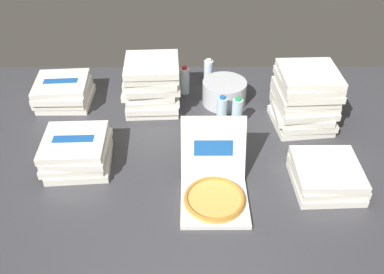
{
  "coord_description": "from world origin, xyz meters",
  "views": [
    {
      "loc": [
        0.04,
        -1.77,
        1.59
      ],
      "look_at": [
        0.05,
        0.1,
        0.14
      ],
      "focal_mm": 38.67,
      "sensor_mm": 36.0,
      "label": 1
    }
  ],
  "objects_px": {
    "pizza_stack_right_far": "(326,175)",
    "water_bottle_0": "(222,111)",
    "open_pizza_box": "(214,186)",
    "pizza_stack_center_near": "(77,152)",
    "pizza_stack_right_near": "(63,92)",
    "ice_bucket": "(224,92)",
    "pizza_stack_left_far": "(305,98)",
    "water_bottle_3": "(208,73)",
    "pizza_stack_left_near": "(152,84)",
    "water_bottle_1": "(185,81)",
    "water_bottle_2": "(237,113)"
  },
  "relations": [
    {
      "from": "pizza_stack_right_far",
      "to": "water_bottle_0",
      "type": "height_order",
      "value": "water_bottle_0"
    },
    {
      "from": "open_pizza_box",
      "to": "pizza_stack_center_near",
      "type": "height_order",
      "value": "open_pizza_box"
    },
    {
      "from": "pizza_stack_right_near",
      "to": "water_bottle_0",
      "type": "xyz_separation_m",
      "value": [
        1.08,
        -0.26,
        0.01
      ]
    },
    {
      "from": "pizza_stack_right_far",
      "to": "ice_bucket",
      "type": "xyz_separation_m",
      "value": [
        -0.5,
        0.82,
        0.02
      ]
    },
    {
      "from": "pizza_stack_right_far",
      "to": "ice_bucket",
      "type": "relative_size",
      "value": 1.23
    },
    {
      "from": "pizza_stack_left_far",
      "to": "water_bottle_0",
      "type": "bearing_deg",
      "value": -179.84
    },
    {
      "from": "open_pizza_box",
      "to": "ice_bucket",
      "type": "xyz_separation_m",
      "value": [
        0.11,
        0.9,
        0.01
      ]
    },
    {
      "from": "pizza_stack_right_near",
      "to": "ice_bucket",
      "type": "height_order",
      "value": "pizza_stack_right_near"
    },
    {
      "from": "pizza_stack_right_near",
      "to": "water_bottle_3",
      "type": "relative_size",
      "value": 1.77
    },
    {
      "from": "pizza_stack_left_far",
      "to": "pizza_stack_left_near",
      "type": "distance_m",
      "value": 1.0
    },
    {
      "from": "pizza_stack_right_near",
      "to": "ice_bucket",
      "type": "distance_m",
      "value": 1.11
    },
    {
      "from": "pizza_stack_right_far",
      "to": "water_bottle_1",
      "type": "relative_size",
      "value": 1.77
    },
    {
      "from": "ice_bucket",
      "to": "water_bottle_0",
      "type": "bearing_deg",
      "value": -97.32
    },
    {
      "from": "pizza_stack_left_near",
      "to": "water_bottle_2",
      "type": "distance_m",
      "value": 0.6
    },
    {
      "from": "pizza_stack_right_near",
      "to": "open_pizza_box",
      "type": "bearing_deg",
      "value": -42.24
    },
    {
      "from": "pizza_stack_right_near",
      "to": "pizza_stack_right_far",
      "type": "bearing_deg",
      "value": -27.23
    },
    {
      "from": "pizza_stack_right_near",
      "to": "pizza_stack_left_near",
      "type": "relative_size",
      "value": 0.97
    },
    {
      "from": "water_bottle_1",
      "to": "water_bottle_2",
      "type": "height_order",
      "value": "same"
    },
    {
      "from": "pizza_stack_left_near",
      "to": "water_bottle_1",
      "type": "distance_m",
      "value": 0.28
    },
    {
      "from": "pizza_stack_right_near",
      "to": "water_bottle_1",
      "type": "bearing_deg",
      "value": 8.3
    },
    {
      "from": "open_pizza_box",
      "to": "ice_bucket",
      "type": "height_order",
      "value": "open_pizza_box"
    },
    {
      "from": "pizza_stack_right_near",
      "to": "pizza_stack_left_near",
      "type": "height_order",
      "value": "pizza_stack_left_near"
    },
    {
      "from": "pizza_stack_right_near",
      "to": "water_bottle_1",
      "type": "xyz_separation_m",
      "value": [
        0.84,
        0.12,
        0.01
      ]
    },
    {
      "from": "open_pizza_box",
      "to": "water_bottle_0",
      "type": "bearing_deg",
      "value": 82.98
    },
    {
      "from": "pizza_stack_left_far",
      "to": "open_pizza_box",
      "type": "bearing_deg",
      "value": -132.6
    },
    {
      "from": "open_pizza_box",
      "to": "water_bottle_1",
      "type": "distance_m",
      "value": 1.04
    },
    {
      "from": "pizza_stack_right_near",
      "to": "water_bottle_0",
      "type": "height_order",
      "value": "water_bottle_0"
    },
    {
      "from": "open_pizza_box",
      "to": "pizza_stack_left_far",
      "type": "xyz_separation_m",
      "value": [
        0.59,
        0.65,
        0.12
      ]
    },
    {
      "from": "pizza_stack_right_far",
      "to": "pizza_stack_center_near",
      "type": "height_order",
      "value": "pizza_stack_center_near"
    },
    {
      "from": "water_bottle_0",
      "to": "open_pizza_box",
      "type": "bearing_deg",
      "value": -97.02
    },
    {
      "from": "open_pizza_box",
      "to": "pizza_stack_left_near",
      "type": "xyz_separation_m",
      "value": [
        -0.38,
        0.86,
        0.1
      ]
    },
    {
      "from": "pizza_stack_right_near",
      "to": "water_bottle_3",
      "type": "height_order",
      "value": "water_bottle_3"
    },
    {
      "from": "pizza_stack_center_near",
      "to": "water_bottle_0",
      "type": "bearing_deg",
      "value": 24.46
    },
    {
      "from": "water_bottle_0",
      "to": "water_bottle_2",
      "type": "xyz_separation_m",
      "value": [
        0.09,
        -0.02,
        0.0
      ]
    },
    {
      "from": "open_pizza_box",
      "to": "pizza_stack_left_near",
      "type": "relative_size",
      "value": 1.24
    },
    {
      "from": "pizza_stack_right_far",
      "to": "water_bottle_2",
      "type": "height_order",
      "value": "water_bottle_2"
    },
    {
      "from": "pizza_stack_right_far",
      "to": "water_bottle_2",
      "type": "xyz_separation_m",
      "value": [
        -0.43,
        0.54,
        0.04
      ]
    },
    {
      "from": "water_bottle_1",
      "to": "water_bottle_2",
      "type": "distance_m",
      "value": 0.53
    },
    {
      "from": "open_pizza_box",
      "to": "pizza_stack_center_near",
      "type": "bearing_deg",
      "value": 161.33
    },
    {
      "from": "pizza_stack_center_near",
      "to": "water_bottle_1",
      "type": "distance_m",
      "value": 0.98
    },
    {
      "from": "water_bottle_1",
      "to": "water_bottle_3",
      "type": "relative_size",
      "value": 1.0
    },
    {
      "from": "ice_bucket",
      "to": "water_bottle_0",
      "type": "relative_size",
      "value": 1.44
    },
    {
      "from": "pizza_stack_right_far",
      "to": "ice_bucket",
      "type": "bearing_deg",
      "value": 121.07
    },
    {
      "from": "pizza_stack_right_far",
      "to": "pizza_stack_left_near",
      "type": "bearing_deg",
      "value": 141.73
    },
    {
      "from": "open_pizza_box",
      "to": "water_bottle_2",
      "type": "bearing_deg",
      "value": 74.39
    },
    {
      "from": "water_bottle_0",
      "to": "water_bottle_2",
      "type": "height_order",
      "value": "same"
    },
    {
      "from": "open_pizza_box",
      "to": "water_bottle_2",
      "type": "height_order",
      "value": "open_pizza_box"
    },
    {
      "from": "ice_bucket",
      "to": "water_bottle_1",
      "type": "height_order",
      "value": "water_bottle_1"
    },
    {
      "from": "pizza_stack_right_far",
      "to": "water_bottle_3",
      "type": "height_order",
      "value": "water_bottle_3"
    },
    {
      "from": "pizza_stack_center_near",
      "to": "ice_bucket",
      "type": "relative_size",
      "value": 1.29
    }
  ]
}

